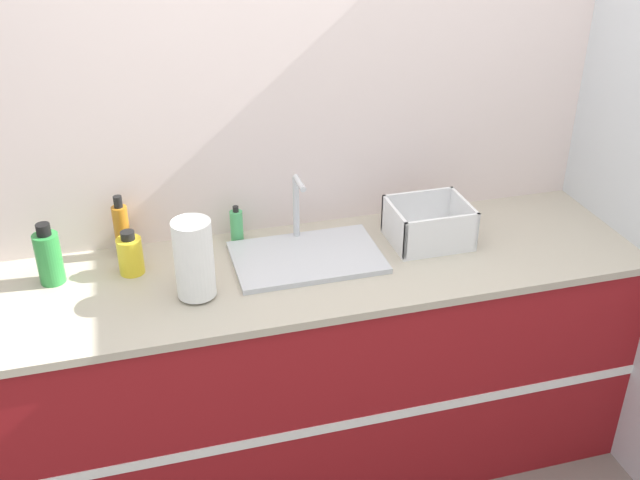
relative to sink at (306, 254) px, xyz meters
name	(u,v)px	position (x,y,z in m)	size (l,w,h in m)	color
wall_back	(298,136)	(0.05, 0.30, 0.35)	(4.76, 0.06, 2.60)	silver
wall_right	(631,138)	(1.26, -0.05, 0.35)	(0.06, 2.65, 2.60)	silver
counter_cabinet	(322,366)	(0.05, -0.05, -0.49)	(2.39, 0.68, 0.94)	maroon
sink	(306,254)	(0.00, 0.00, 0.00)	(0.54, 0.35, 0.28)	silver
paper_towel_roll	(194,259)	(-0.42, -0.14, 0.13)	(0.13, 0.13, 0.28)	#4C4C51
dish_rack	(428,227)	(0.48, 0.01, 0.04)	(0.29, 0.25, 0.16)	white
bottle_amber	(122,229)	(-0.64, 0.21, 0.09)	(0.06, 0.06, 0.24)	#B26B19
bottle_yellow	(130,255)	(-0.62, 0.07, 0.05)	(0.09, 0.09, 0.16)	yellow
bottle_green	(49,257)	(-0.89, 0.08, 0.08)	(0.09, 0.09, 0.23)	#2D8C3D
soap_dispenser	(237,226)	(-0.22, 0.20, 0.05)	(0.05, 0.05, 0.15)	#4CB266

